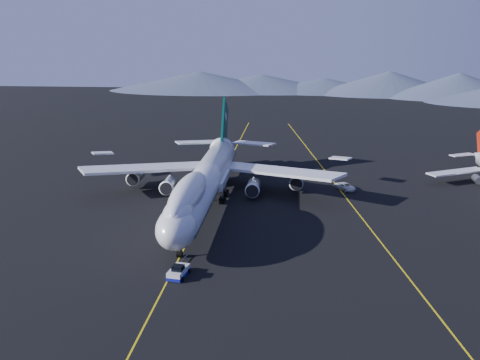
{
  "coord_description": "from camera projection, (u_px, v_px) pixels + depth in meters",
  "views": [
    {
      "loc": [
        17.81,
        -105.97,
        35.35
      ],
      "look_at": [
        7.28,
        0.07,
        6.0
      ],
      "focal_mm": 40.0,
      "sensor_mm": 36.0,
      "label": 1
    }
  ],
  "objects": [
    {
      "name": "taxiway_line_main",
      "position": [
        206.0,
        207.0,
        112.75
      ],
      "size": [
        0.25,
        220.0,
        0.01
      ],
      "primitive_type": "cube",
      "color": "gold",
      "rests_on": "ground"
    },
    {
      "name": "taxiway_line_side",
      "position": [
        345.0,
        197.0,
        119.49
      ],
      "size": [
        28.08,
        198.09,
        0.01
      ],
      "primitive_type": "cube",
      "rotation": [
        0.0,
        0.0,
        0.14
      ],
      "color": "gold",
      "rests_on": "ground"
    },
    {
      "name": "ground",
      "position": [
        206.0,
        207.0,
        112.75
      ],
      "size": [
        500.0,
        500.0,
        0.0
      ],
      "primitive_type": "plane",
      "color": "black",
      "rests_on": "ground"
    },
    {
      "name": "pushback_tug",
      "position": [
        178.0,
        272.0,
        80.29
      ],
      "size": [
        3.18,
        4.84,
        1.97
      ],
      "rotation": [
        0.0,
        0.0,
        -0.16
      ],
      "color": "silver",
      "rests_on": "ground"
    },
    {
      "name": "service_van",
      "position": [
        345.0,
        187.0,
        124.59
      ],
      "size": [
        5.16,
        6.25,
        1.59
      ],
      "primitive_type": "imported",
      "rotation": [
        0.0,
        0.0,
        0.53
      ],
      "color": "silver",
      "rests_on": "ground"
    },
    {
      "name": "boeing_747",
      "position": [
        205.0,
        180.0,
        111.24
      ],
      "size": [
        59.62,
        72.43,
        19.37
      ],
      "color": "silver",
      "rests_on": "ground"
    }
  ]
}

